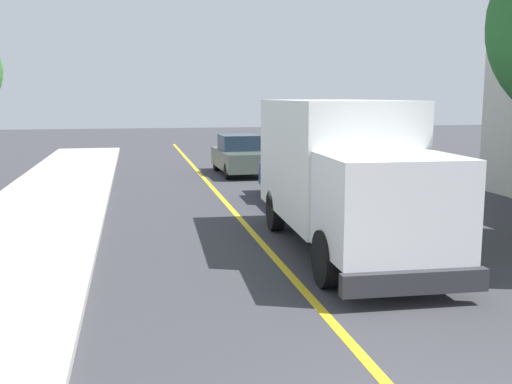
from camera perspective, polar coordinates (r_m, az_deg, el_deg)
The scene contains 4 objects.
centre_line_yellow at distance 14.72m, azimuth -0.37°, elevation -3.83°, with size 0.16×56.00×0.01m, color gold.
box_truck at distance 13.04m, azimuth 8.12°, elevation 2.27°, with size 2.66×7.26×3.20m.
parked_car_near at distance 19.08m, azimuth 4.04°, elevation 1.51°, with size 1.92×4.45×1.67m.
parked_car_mid at distance 25.61m, azimuth -1.54°, elevation 3.45°, with size 1.91×4.44×1.67m.
Camera 1 is at (-2.79, -4.08, 3.28)m, focal length 42.25 mm.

